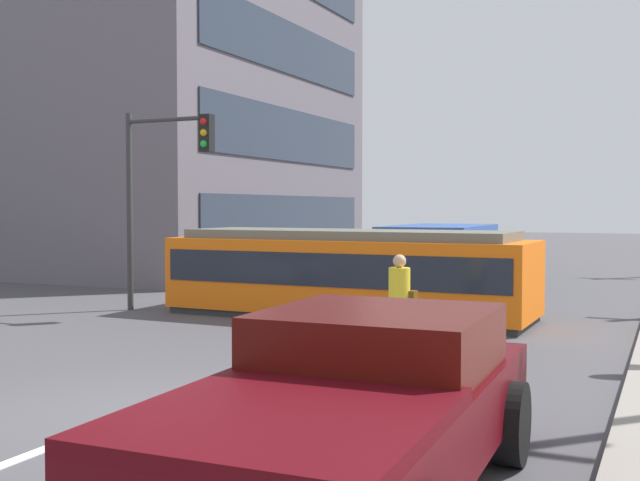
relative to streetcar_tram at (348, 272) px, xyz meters
name	(u,v)px	position (x,y,z in m)	size (l,w,h in m)	color
ground_plane	(404,311)	(0.86, 1.38, -1.00)	(120.00, 120.00, 0.00)	#4B494E
lane_stripe_0	(10,463)	(0.86, -10.62, -1.00)	(0.16, 2.40, 0.01)	silver
lane_stripe_1	(227,379)	(0.86, -6.62, -1.00)	(0.16, 2.40, 0.01)	silver
lane_stripe_2	(338,337)	(0.86, -2.62, -1.00)	(0.16, 2.40, 0.01)	silver
lane_stripe_3	(455,292)	(0.86, 6.00, -1.00)	(0.16, 2.40, 0.01)	silver
lane_stripe_4	(498,275)	(0.86, 12.00, -1.00)	(0.16, 2.40, 0.01)	silver
corner_building	(125,33)	(-14.08, 10.07, 8.60)	(15.32, 14.58, 19.20)	slate
streetcar_tram	(348,272)	(0.00, 0.00, 0.00)	(8.20, 2.69, 1.95)	orange
city_bus	(440,253)	(0.33, 6.29, 0.09)	(2.69, 5.17, 1.92)	#32539B
pedestrian_crossing	(400,298)	(2.48, -3.77, -0.06)	(0.45, 0.36, 1.67)	#322A48
pickup_truck_parked	(359,408)	(4.28, -10.17, -0.21)	(2.37, 5.05, 1.55)	#4C060D
traffic_light_mast	(162,172)	(-4.23, -1.07, 2.26)	(2.38, 0.33, 4.67)	#333333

